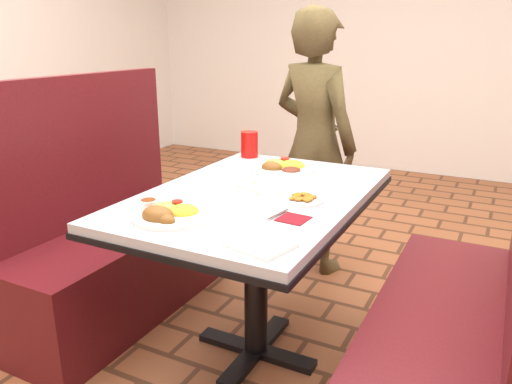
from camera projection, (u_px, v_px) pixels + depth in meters
dining_table at (256, 215)px, 2.02m from camera, size 0.81×1.21×0.75m
booth_bench_left at (113, 251)px, 2.47m from camera, size 0.47×1.20×1.17m
booth_bench_right at (456, 335)px, 1.77m from camera, size 0.47×1.20×1.17m
diner_person at (314, 144)px, 2.88m from camera, size 0.63×0.51×1.50m
near_dinner_plate at (168, 210)px, 1.70m from camera, size 0.27×0.27×0.08m
far_dinner_plate at (283, 165)px, 2.31m from camera, size 0.29×0.29×0.07m
plantain_plate at (303, 199)px, 1.88m from camera, size 0.16×0.16×0.02m
maroon_napkin at (293, 219)px, 1.70m from camera, size 0.11×0.11×0.00m
spoon_utensil at (278, 215)px, 1.73m from camera, size 0.03×0.13×0.00m
red_tumbler at (249, 144)px, 2.56m from camera, size 0.09×0.09×0.13m
paper_napkin at (258, 244)px, 1.48m from camera, size 0.22×0.19×0.01m
knife_utensil at (187, 212)px, 1.74m from camera, size 0.09×0.18×0.00m
fork_utensil at (185, 215)px, 1.71m from camera, size 0.07×0.16×0.00m
lettuce_shreds at (271, 189)px, 2.03m from camera, size 0.28×0.32×0.00m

